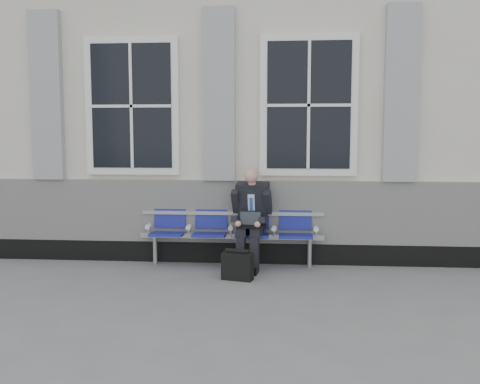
{
  "coord_description": "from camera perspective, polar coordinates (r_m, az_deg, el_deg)",
  "views": [
    {
      "loc": [
        0.02,
        -6.1,
        1.83
      ],
      "look_at": [
        -0.56,
        0.9,
        1.09
      ],
      "focal_mm": 40.0,
      "sensor_mm": 36.0,
      "label": 1
    }
  ],
  "objects": [
    {
      "name": "station_building",
      "position": [
        9.58,
        4.56,
        8.34
      ],
      "size": [
        14.4,
        4.4,
        4.49
      ],
      "color": "silver",
      "rests_on": "ground"
    },
    {
      "name": "briefcase",
      "position": [
        6.87,
        -0.27,
        -7.85
      ],
      "size": [
        0.42,
        0.26,
        0.4
      ],
      "color": "black",
      "rests_on": "ground"
    },
    {
      "name": "ground",
      "position": [
        6.36,
        4.44,
        -10.72
      ],
      "size": [
        70.0,
        70.0,
        0.0
      ],
      "primitive_type": "plane",
      "color": "slate",
      "rests_on": "ground"
    },
    {
      "name": "bench",
      "position": [
        7.56,
        -0.91,
        -3.72
      ],
      "size": [
        2.6,
        0.47,
        0.91
      ],
      "color": "#9EA0A3",
      "rests_on": "ground"
    },
    {
      "name": "businessman",
      "position": [
        7.38,
        1.21,
        -2.38
      ],
      "size": [
        0.57,
        0.77,
        1.39
      ],
      "color": "black",
      "rests_on": "ground"
    }
  ]
}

